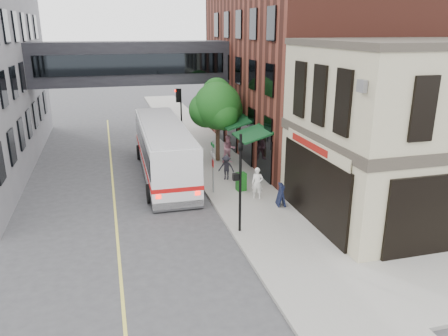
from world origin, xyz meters
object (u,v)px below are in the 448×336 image
bus (163,148)px  pedestrian_c (226,168)px  newspaper_box (241,182)px  pedestrian_a (257,183)px  pedestrian_b (229,149)px  sandwich_board (281,195)px

bus → pedestrian_c: size_ratio=8.07×
newspaper_box → pedestrian_a: bearing=-76.9°
pedestrian_b → newspaper_box: size_ratio=1.85×
bus → pedestrian_a: bus is taller
pedestrian_b → pedestrian_c: pedestrian_b is taller
newspaper_box → sandwich_board: (1.33, -2.64, 0.06)m
pedestrian_b → newspaper_box: (-0.77, -5.32, -0.44)m
bus → pedestrian_b: (4.54, 1.12, -0.71)m
pedestrian_b → sandwich_board: bearing=-84.5°
newspaper_box → pedestrian_c: bearing=92.7°
bus → newspaper_box: (3.77, -4.19, -1.15)m
bus → pedestrian_b: size_ratio=6.34×
pedestrian_b → pedestrian_c: 3.48m
pedestrian_a → sandwich_board: bearing=-32.7°
bus → newspaper_box: 5.76m
pedestrian_c → pedestrian_b: bearing=100.6°
pedestrian_b → pedestrian_c: bearing=-106.6°
pedestrian_b → pedestrian_a: bearing=-91.1°
pedestrian_b → newspaper_box: bearing=-96.8°
bus → pedestrian_b: 4.73m
pedestrian_a → sandwich_board: 1.55m
pedestrian_b → sandwich_board: 7.99m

